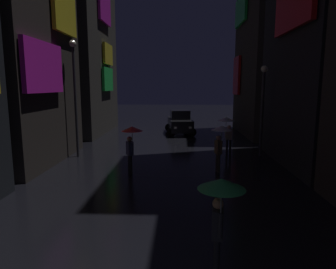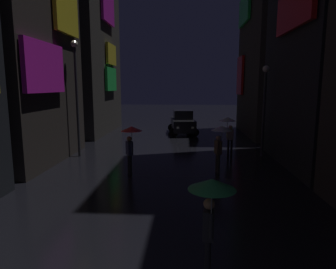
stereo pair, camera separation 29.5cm
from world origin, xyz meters
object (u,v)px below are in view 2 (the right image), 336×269
(pedestrian_midstreet_left_clear, at_px, (228,125))
(car_distant, at_px, (183,122))
(pedestrian_near_crossing_green, at_px, (211,201))
(streetlamp_right_far, at_px, (264,99))
(streetlamp_left_far, at_px, (76,86))
(pedestrian_foreground_right_red, at_px, (131,137))
(pedestrian_midstreet_centre_clear, at_px, (220,136))

(pedestrian_midstreet_left_clear, bearing_deg, car_distant, 109.35)
(pedestrian_near_crossing_green, distance_m, streetlamp_right_far, 11.67)
(pedestrian_midstreet_left_clear, relative_size, pedestrian_near_crossing_green, 1.00)
(streetlamp_right_far, bearing_deg, pedestrian_near_crossing_green, -108.56)
(pedestrian_midstreet_left_clear, relative_size, streetlamp_left_far, 0.35)
(pedestrian_foreground_right_red, xyz_separation_m, streetlamp_right_far, (6.52, 3.88, 1.44))
(pedestrian_foreground_right_red, xyz_separation_m, car_distant, (2.06, 11.43, -0.74))
(pedestrian_midstreet_centre_clear, bearing_deg, pedestrian_foreground_right_red, -174.08)
(pedestrian_midstreet_left_clear, xyz_separation_m, streetlamp_right_far, (1.85, -0.11, 1.44))
(pedestrian_foreground_right_red, bearing_deg, pedestrian_midstreet_left_clear, 40.52)
(car_distant, relative_size, streetlamp_left_far, 0.70)
(pedestrian_midstreet_left_clear, relative_size, streetlamp_right_far, 0.43)
(car_distant, bearing_deg, pedestrian_midstreet_left_clear, -70.65)
(streetlamp_right_far, bearing_deg, pedestrian_midstreet_centre_clear, -127.59)
(car_distant, distance_m, streetlamp_right_far, 9.03)
(pedestrian_midstreet_left_clear, distance_m, streetlamp_right_far, 2.34)
(pedestrian_midstreet_left_clear, height_order, pedestrian_foreground_right_red, same)
(pedestrian_midstreet_centre_clear, relative_size, streetlamp_left_far, 0.35)
(pedestrian_near_crossing_green, xyz_separation_m, streetlamp_left_far, (-6.31, 10.32, 2.12))
(streetlamp_left_far, distance_m, streetlamp_right_far, 10.04)
(pedestrian_midstreet_left_clear, xyz_separation_m, streetlamp_left_far, (-8.15, -0.77, 2.12))
(car_distant, distance_m, streetlamp_left_far, 10.30)
(pedestrian_foreground_right_red, bearing_deg, streetlamp_left_far, 137.19)
(pedestrian_foreground_right_red, bearing_deg, pedestrian_midstreet_centre_clear, 5.92)
(pedestrian_near_crossing_green, xyz_separation_m, car_distant, (-0.77, 18.52, -0.74))
(pedestrian_near_crossing_green, height_order, car_distant, pedestrian_near_crossing_green)
(pedestrian_foreground_right_red, relative_size, pedestrian_near_crossing_green, 1.00)
(pedestrian_midstreet_left_clear, height_order, pedestrian_near_crossing_green, same)
(pedestrian_midstreet_centre_clear, bearing_deg, streetlamp_left_far, 158.89)
(pedestrian_foreground_right_red, height_order, car_distant, pedestrian_foreground_right_red)
(pedestrian_foreground_right_red, xyz_separation_m, streetlamp_left_far, (-3.48, 3.22, 2.12))
(pedestrian_midstreet_left_clear, xyz_separation_m, pedestrian_foreground_right_red, (-4.67, -3.99, 0.00))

